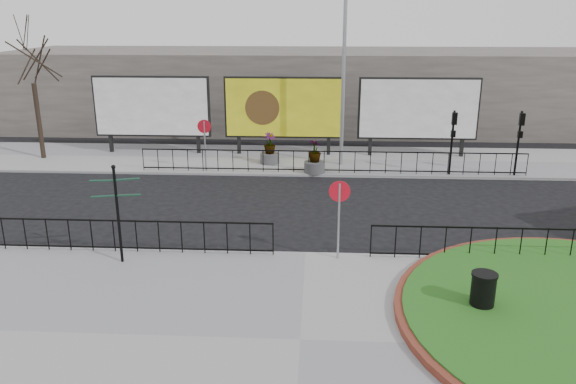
# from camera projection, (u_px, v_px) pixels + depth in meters

# --- Properties ---
(ground) EXTENTS (90.00, 90.00, 0.00)m
(ground) POSITION_uv_depth(u_px,v_px,m) (305.00, 255.00, 17.72)
(ground) COLOR black
(ground) RESTS_ON ground
(pavement_near) EXTENTS (30.00, 10.00, 0.12)m
(pavement_near) POSITION_uv_depth(u_px,v_px,m) (300.00, 342.00, 12.95)
(pavement_near) COLOR gray
(pavement_near) RESTS_ON ground
(pavement_far) EXTENTS (44.00, 6.00, 0.12)m
(pavement_far) POSITION_uv_depth(u_px,v_px,m) (311.00, 160.00, 29.13)
(pavement_far) COLOR gray
(pavement_far) RESTS_ON ground
(railing_near_left) EXTENTS (10.00, 0.10, 1.10)m
(railing_near_left) POSITION_uv_depth(u_px,v_px,m) (114.00, 235.00, 17.55)
(railing_near_left) COLOR black
(railing_near_left) RESTS_ON pavement_near
(railing_near_right) EXTENTS (9.00, 0.10, 1.10)m
(railing_near_right) POSITION_uv_depth(u_px,v_px,m) (521.00, 244.00, 16.90)
(railing_near_right) COLOR black
(railing_near_right) RESTS_ON pavement_near
(railing_far) EXTENTS (18.00, 0.10, 1.10)m
(railing_far) POSITION_uv_depth(u_px,v_px,m) (332.00, 162.00, 26.32)
(railing_far) COLOR black
(railing_far) RESTS_ON pavement_far
(speed_sign_far) EXTENTS (0.64, 0.07, 2.47)m
(speed_sign_far) POSITION_uv_depth(u_px,v_px,m) (205.00, 134.00, 26.36)
(speed_sign_far) COLOR gray
(speed_sign_far) RESTS_ON pavement_far
(speed_sign_near) EXTENTS (0.64, 0.07, 2.47)m
(speed_sign_near) POSITION_uv_depth(u_px,v_px,m) (339.00, 203.00, 16.72)
(speed_sign_near) COLOR gray
(speed_sign_near) RESTS_ON pavement_near
(billboard_left) EXTENTS (6.20, 0.31, 4.10)m
(billboard_left) POSITION_uv_depth(u_px,v_px,m) (152.00, 107.00, 29.73)
(billboard_left) COLOR black
(billboard_left) RESTS_ON pavement_far
(billboard_mid) EXTENTS (6.20, 0.31, 4.10)m
(billboard_mid) POSITION_uv_depth(u_px,v_px,m) (283.00, 108.00, 29.36)
(billboard_mid) COLOR black
(billboard_mid) RESTS_ON pavement_far
(billboard_right) EXTENTS (6.20, 0.31, 4.10)m
(billboard_right) POSITION_uv_depth(u_px,v_px,m) (418.00, 109.00, 29.00)
(billboard_right) COLOR black
(billboard_right) RESTS_ON pavement_far
(lamp_post) EXTENTS (0.74, 0.18, 9.23)m
(lamp_post) POSITION_uv_depth(u_px,v_px,m) (344.00, 68.00, 26.66)
(lamp_post) COLOR gray
(lamp_post) RESTS_ON pavement_far
(signal_pole_a) EXTENTS (0.22, 0.26, 3.00)m
(signal_pole_a) POSITION_uv_depth(u_px,v_px,m) (453.00, 133.00, 25.64)
(signal_pole_a) COLOR black
(signal_pole_a) RESTS_ON pavement_far
(signal_pole_b) EXTENTS (0.22, 0.26, 3.00)m
(signal_pole_b) POSITION_uv_depth(u_px,v_px,m) (520.00, 134.00, 25.49)
(signal_pole_b) COLOR black
(signal_pole_b) RESTS_ON pavement_far
(tree_left) EXTENTS (2.00, 2.00, 7.00)m
(tree_left) POSITION_uv_depth(u_px,v_px,m) (35.00, 90.00, 28.30)
(tree_left) COLOR #2D2119
(tree_left) RESTS_ON pavement_far
(building_backdrop) EXTENTS (40.00, 10.00, 5.00)m
(building_backdrop) POSITION_uv_depth(u_px,v_px,m) (314.00, 88.00, 37.91)
(building_backdrop) COLOR slate
(building_backdrop) RESTS_ON ground
(fingerpost_sign) EXTENTS (1.42, 0.53, 3.03)m
(fingerpost_sign) POSITION_uv_depth(u_px,v_px,m) (117.00, 204.00, 16.47)
(fingerpost_sign) COLOR black
(fingerpost_sign) RESTS_ON pavement_near
(litter_bin) EXTENTS (0.65, 0.65, 1.07)m
(litter_bin) POSITION_uv_depth(u_px,v_px,m) (483.00, 293.00, 13.96)
(litter_bin) COLOR black
(litter_bin) RESTS_ON pavement_near
(planter_a) EXTENTS (0.96, 0.96, 1.55)m
(planter_a) POSITION_uv_depth(u_px,v_px,m) (270.00, 152.00, 28.09)
(planter_a) COLOR #4C4C4F
(planter_a) RESTS_ON pavement_far
(planter_b) EXTENTS (0.99, 0.99, 1.59)m
(planter_b) POSITION_uv_depth(u_px,v_px,m) (315.00, 160.00, 26.44)
(planter_b) COLOR #4C4C4F
(planter_b) RESTS_ON pavement_far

